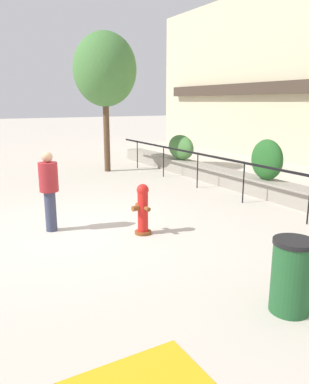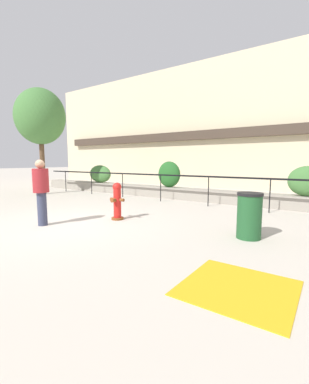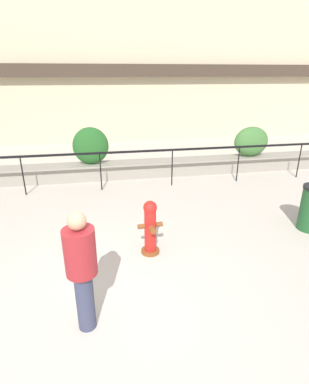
# 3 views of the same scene
# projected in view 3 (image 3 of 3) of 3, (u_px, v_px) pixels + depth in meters

# --- Properties ---
(ground_plane) EXTENTS (120.00, 120.00, 0.00)m
(ground_plane) POSITION_uv_depth(u_px,v_px,m) (109.00, 307.00, 4.45)
(ground_plane) COLOR beige
(building_facade) EXTENTS (30.00, 1.36, 8.00)m
(building_facade) POSITION_uv_depth(u_px,v_px,m) (93.00, 56.00, 13.94)
(building_facade) COLOR beige
(building_facade) RESTS_ON ground
(planter_wall_low) EXTENTS (18.00, 0.70, 0.50)m
(planter_wall_low) POSITION_uv_depth(u_px,v_px,m) (101.00, 171.00, 9.84)
(planter_wall_low) COLOR gray
(planter_wall_low) RESTS_ON ground
(fence_railing_segment) EXTENTS (15.00, 0.05, 1.15)m
(fence_railing_segment) POSITION_uv_depth(u_px,v_px,m) (100.00, 157.00, 8.56)
(fence_railing_segment) COLOR black
(fence_railing_segment) RESTS_ON ground
(hedge_bush_1) EXTENTS (1.13, 0.57, 1.18)m
(hedge_bush_1) POSITION_uv_depth(u_px,v_px,m) (91.00, 146.00, 9.49)
(hedge_bush_1) COLOR #235B23
(hedge_bush_1) RESTS_ON planter_wall_low
(hedge_bush_2) EXTENTS (1.22, 0.67, 1.03)m
(hedge_bush_2) POSITION_uv_depth(u_px,v_px,m) (251.00, 142.00, 10.45)
(hedge_bush_2) COLOR #427538
(hedge_bush_2) RESTS_ON planter_wall_low
(fire_hydrant) EXTENTS (0.48, 0.44, 1.08)m
(fire_hydrant) POSITION_uv_depth(u_px,v_px,m) (150.00, 227.00, 5.60)
(fire_hydrant) COLOR brown
(fire_hydrant) RESTS_ON ground
(pedestrian) EXTENTS (0.45, 0.45, 1.73)m
(pedestrian) POSITION_uv_depth(u_px,v_px,m) (81.00, 266.00, 3.75)
(pedestrian) COLOR #383D56
(pedestrian) RESTS_ON ground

